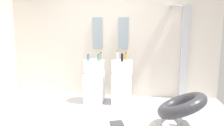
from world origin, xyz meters
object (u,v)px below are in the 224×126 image
object	(u,v)px
pedestal_sink_left	(94,80)
lounge_chair	(181,108)
shower_column	(183,51)
soap_bottle_amber	(126,56)
soap_bottle_black	(122,58)
soap_bottle_green	(99,58)
pedestal_sink_right	(122,81)
soap_bottle_blue	(88,58)
soap_bottle_grey	(101,56)
magazine_charcoal	(117,124)
soap_bottle_clear	(117,56)
coffee_mug	(134,124)

from	to	relation	value
pedestal_sink_left	lounge_chair	xyz separation A→B (m)	(1.58, -1.10, -0.12)
shower_column	soap_bottle_amber	xyz separation A→B (m)	(-1.24, -0.29, -0.10)
shower_column	soap_bottle_amber	bearing A→B (deg)	-166.66
pedestal_sink_left	soap_bottle_black	world-z (taller)	soap_bottle_black
soap_bottle_green	pedestal_sink_right	bearing A→B (deg)	9.08
soap_bottle_amber	shower_column	bearing A→B (deg)	13.34
soap_bottle_blue	soap_bottle_grey	xyz separation A→B (m)	(0.25, 0.11, 0.01)
lounge_chair	magazine_charcoal	world-z (taller)	lounge_chair
pedestal_sink_right	soap_bottle_clear	distance (m)	0.55
soap_bottle_amber	soap_bottle_black	size ratio (longest dim) A/B	0.92
magazine_charcoal	soap_bottle_black	xyz separation A→B (m)	(0.02, 0.95, 0.96)
soap_bottle_amber	soap_bottle_green	world-z (taller)	soap_bottle_amber
magazine_charcoal	soap_bottle_green	size ratio (longest dim) A/B	1.47
lounge_chair	soap_bottle_clear	world-z (taller)	soap_bottle_clear
soap_bottle_green	soap_bottle_grey	bearing A→B (deg)	67.22
lounge_chair	soap_bottle_amber	world-z (taller)	soap_bottle_amber
pedestal_sink_left	soap_bottle_amber	size ratio (longest dim) A/B	6.47
soap_bottle_blue	soap_bottle_amber	size ratio (longest dim) A/B	0.91
shower_column	pedestal_sink_right	bearing A→B (deg)	-162.33
soap_bottle_clear	pedestal_sink_right	bearing A→B (deg)	-44.47
soap_bottle_green	soap_bottle_black	bearing A→B (deg)	-3.74
soap_bottle_grey	soap_bottle_black	bearing A→B (deg)	-15.26
magazine_charcoal	soap_bottle_amber	distance (m)	1.52
soap_bottle_green	soap_bottle_black	distance (m)	0.48
pedestal_sink_left	lounge_chair	distance (m)	1.93
lounge_chair	soap_bottle_clear	xyz separation A→B (m)	(-1.10, 1.20, 0.65)
magazine_charcoal	shower_column	bearing A→B (deg)	31.22
soap_bottle_green	magazine_charcoal	bearing A→B (deg)	-64.75
pedestal_sink_right	shower_column	bearing A→B (deg)	17.67
magazine_charcoal	soap_bottle_clear	world-z (taller)	soap_bottle_clear
pedestal_sink_right	soap_bottle_grey	size ratio (longest dim) A/B	5.88
magazine_charcoal	soap_bottle_clear	bearing A→B (deg)	77.74
soap_bottle_clear	shower_column	bearing A→B (deg)	12.49
pedestal_sink_left	pedestal_sink_right	xyz separation A→B (m)	(0.59, 0.00, 0.00)
pedestal_sink_left	shower_column	distance (m)	2.03
soap_bottle_black	pedestal_sink_left	bearing A→B (deg)	169.83
soap_bottle_blue	soap_bottle_amber	xyz separation A→B (m)	(0.75, 0.22, 0.01)
pedestal_sink_left	soap_bottle_clear	bearing A→B (deg)	12.11
pedestal_sink_right	soap_bottle_green	distance (m)	0.69
soap_bottle_blue	soap_bottle_grey	distance (m)	0.27
magazine_charcoal	coffee_mug	bearing A→B (deg)	-24.42
soap_bottle_black	coffee_mug	bearing A→B (deg)	-75.04
soap_bottle_grey	soap_bottle_clear	size ratio (longest dim) A/B	0.89
pedestal_sink_left	shower_column	world-z (taller)	shower_column
pedestal_sink_left	soap_bottle_blue	world-z (taller)	soap_bottle_blue
coffee_mug	soap_bottle_blue	size ratio (longest dim) A/B	0.66
soap_bottle_amber	coffee_mug	bearing A→B (deg)	-80.63
pedestal_sink_right	lounge_chair	xyz separation A→B (m)	(0.99, -1.10, -0.12)
magazine_charcoal	soap_bottle_black	distance (m)	1.35
pedestal_sink_left	soap_bottle_amber	distance (m)	0.84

